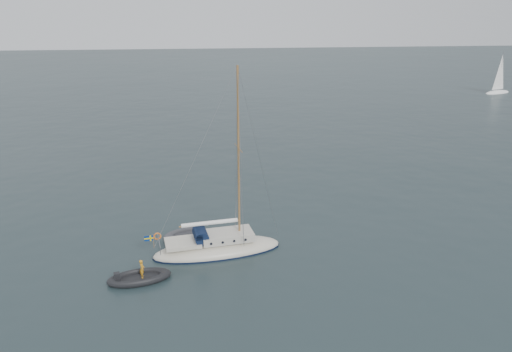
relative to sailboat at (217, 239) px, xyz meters
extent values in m
plane|color=black|center=(2.66, 1.64, -0.91)|extent=(300.00, 300.00, 0.00)
ellipsoid|color=beige|center=(0.00, 0.00, -0.78)|extent=(8.03, 2.50, 1.34)
cube|color=beige|center=(0.62, 0.00, 0.14)|extent=(3.21, 1.69, 0.49)
cube|color=beige|center=(-2.14, 0.00, 0.00)|extent=(2.14, 1.69, 0.22)
cylinder|color=#0D1832|center=(-1.03, 0.00, 0.39)|extent=(0.86, 1.47, 0.86)
cube|color=#0D1832|center=(-1.21, 0.00, 0.56)|extent=(0.40, 1.47, 0.36)
cylinder|color=olive|center=(1.42, 0.00, 5.24)|extent=(0.13, 0.13, 10.70)
cylinder|color=olive|center=(1.42, 0.00, 5.78)|extent=(0.04, 1.96, 0.04)
cylinder|color=olive|center=(-0.45, 0.00, 1.10)|extent=(3.75, 0.09, 0.09)
cylinder|color=white|center=(-0.45, 0.00, 1.14)|extent=(3.48, 0.25, 0.25)
cylinder|color=gray|center=(-3.57, 0.00, 0.38)|extent=(0.04, 1.96, 0.04)
torus|color=orange|center=(-3.61, 0.53, 0.38)|extent=(0.48, 0.09, 0.48)
cylinder|color=olive|center=(-3.88, 0.00, 0.29)|extent=(0.03, 0.03, 0.80)
cube|color=navy|center=(-4.15, 0.00, 0.56)|extent=(0.54, 0.02, 0.34)
cube|color=#F2CA00|center=(-4.15, 0.00, 0.56)|extent=(0.55, 0.03, 0.08)
cube|color=#F2CA00|center=(-4.05, 0.00, 0.56)|extent=(0.08, 0.03, 0.36)
cylinder|color=black|center=(-0.54, 0.86, 0.14)|extent=(0.16, 0.05, 0.16)
cylinder|color=black|center=(-0.54, -0.86, 0.14)|extent=(0.16, 0.05, 0.16)
cylinder|color=black|center=(0.18, 0.86, 0.14)|extent=(0.16, 0.05, 0.16)
cylinder|color=black|center=(0.18, -0.86, 0.14)|extent=(0.16, 0.05, 0.16)
cylinder|color=black|center=(0.89, 0.86, 0.14)|extent=(0.16, 0.05, 0.16)
cylinder|color=black|center=(0.89, -0.86, 0.14)|extent=(0.16, 0.05, 0.16)
cylinder|color=black|center=(1.60, 0.86, 0.14)|extent=(0.16, 0.05, 0.16)
cylinder|color=black|center=(1.60, -0.86, 0.14)|extent=(0.16, 0.05, 0.16)
cube|color=#444549|center=(-2.02, 2.40, -0.78)|extent=(1.89, 0.78, 0.11)
cube|color=black|center=(-4.52, -2.91, -0.78)|extent=(2.22, 0.93, 0.11)
cube|color=black|center=(-5.73, -2.91, -0.49)|extent=(0.32, 0.32, 0.56)
imported|color=orange|center=(-4.34, -2.91, -0.20)|extent=(0.32, 0.43, 1.09)
ellipsoid|color=white|center=(51.13, 53.28, -0.86)|extent=(5.58, 1.86, 0.93)
cylinder|color=gray|center=(51.13, 53.28, 2.81)|extent=(0.09, 0.09, 6.51)
cone|color=white|center=(51.08, 53.28, 2.81)|extent=(2.98, 2.98, 6.05)
camera|label=1|loc=(-0.88, -28.13, 13.84)|focal=35.00mm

